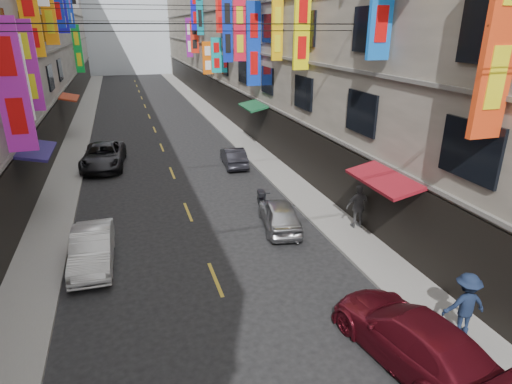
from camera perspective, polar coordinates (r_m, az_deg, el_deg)
sidewalk_left at (r=37.49m, az=-22.60°, el=7.17°), size 2.00×90.00×0.12m
sidewalk_right at (r=38.26m, az=-4.32°, el=8.98°), size 2.00×90.00×0.12m
building_row_right at (r=39.22m, az=4.57°, el=23.14°), size 10.14×90.00×19.00m
haze_block at (r=86.53m, az=-17.07°, el=22.25°), size 18.00×8.00×22.00m
shop_signage at (r=29.03m, az=-13.61°, el=22.65°), size 14.00×55.00×11.93m
street_awnings at (r=21.10m, az=-13.77°, el=6.58°), size 13.99×35.20×0.41m
overhead_cables at (r=24.57m, az=-12.66°, el=22.34°), size 14.00×38.04×1.24m
lane_markings at (r=34.50m, az=-12.95°, el=7.06°), size 0.12×80.20×0.01m
scooter_far_right at (r=20.11m, az=0.83°, el=-1.21°), size 0.56×1.80×1.14m
car_left_mid at (r=16.58m, az=-21.00°, el=-7.06°), size 1.48×3.98×1.30m
car_left_far at (r=27.87m, az=-19.67°, el=4.56°), size 2.83×5.34×1.43m
car_right_near at (r=12.15m, az=20.15°, el=-17.77°), size 2.77×5.19×1.43m
car_right_mid at (r=18.26m, az=3.18°, el=-3.02°), size 2.09×3.87×1.25m
car_right_far at (r=26.57m, az=-3.01°, el=4.71°), size 1.50×3.61×1.16m
pedestrian_rnear at (r=13.30m, az=26.11°, el=-13.29°), size 1.29×0.81×1.86m
pedestrian_rfar at (r=18.43m, az=13.51°, el=-1.88°), size 1.16×0.72×1.89m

